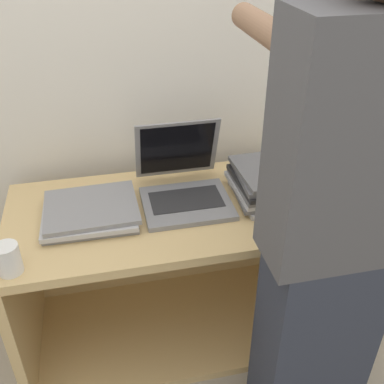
{
  "coord_description": "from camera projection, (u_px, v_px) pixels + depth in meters",
  "views": [
    {
      "loc": [
        -0.29,
        -1.09,
        1.64
      ],
      "look_at": [
        0.0,
        0.22,
        0.78
      ],
      "focal_mm": 42.0,
      "sensor_mm": 36.0,
      "label": 1
    }
  ],
  "objects": [
    {
      "name": "laptop_stack_right",
      "position": [
        278.0,
        181.0,
        1.76
      ],
      "size": [
        0.36,
        0.3,
        0.13
      ],
      "color": "#B7B7BC",
      "rests_on": "cart"
    },
    {
      "name": "laptop_open",
      "position": [
        183.0,
        185.0,
        1.75
      ],
      "size": [
        0.33,
        0.37,
        0.29
      ],
      "color": "gray",
      "rests_on": "cart"
    },
    {
      "name": "wall_back",
      "position": [
        164.0,
        36.0,
        1.78
      ],
      "size": [
        8.0,
        0.05,
        2.4
      ],
      "color": "silver",
      "rests_on": "ground_plane"
    },
    {
      "name": "cart",
      "position": [
        184.0,
        259.0,
        1.96
      ],
      "size": [
        1.37,
        0.62,
        0.66
      ],
      "color": "tan",
      "rests_on": "ground_plane"
    },
    {
      "name": "person",
      "position": [
        333.0,
        239.0,
        1.25
      ],
      "size": [
        0.4,
        0.53,
        1.69
      ],
      "color": "#2D3342",
      "rests_on": "ground_plane"
    },
    {
      "name": "laptop_stack_left",
      "position": [
        91.0,
        212.0,
        1.65
      ],
      "size": [
        0.35,
        0.3,
        0.05
      ],
      "color": "gray",
      "rests_on": "cart"
    },
    {
      "name": "ground_plane",
      "position": [
        204.0,
        381.0,
        1.83
      ],
      "size": [
        12.0,
        12.0,
        0.0
      ],
      "primitive_type": "plane",
      "color": "#9E9384"
    },
    {
      "name": "inventory_tag",
      "position": [
        286.0,
        175.0,
        1.67
      ],
      "size": [
        0.06,
        0.02,
        0.01
      ],
      "color": "red",
      "rests_on": "laptop_stack_right"
    },
    {
      "name": "mug",
      "position": [
        8.0,
        259.0,
        1.39
      ],
      "size": [
        0.08,
        0.08,
        0.1
      ],
      "color": "white",
      "rests_on": "cart"
    }
  ]
}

